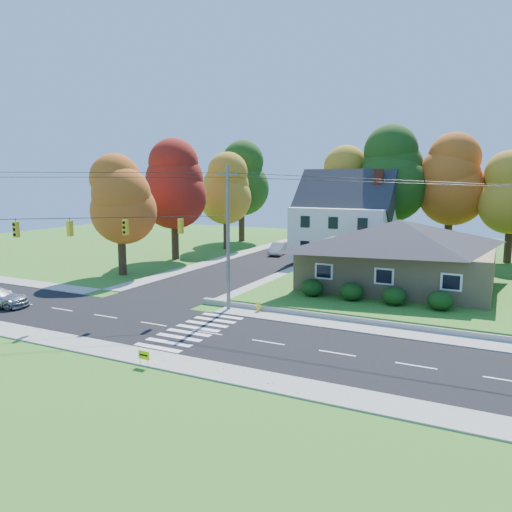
# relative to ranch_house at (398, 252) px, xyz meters

# --- Properties ---
(ground) EXTENTS (120.00, 120.00, 0.00)m
(ground) POSITION_rel_ranch_house_xyz_m (-8.00, -16.00, -3.27)
(ground) COLOR #3D7923
(road_main) EXTENTS (90.00, 8.00, 0.02)m
(road_main) POSITION_rel_ranch_house_xyz_m (-8.00, -16.00, -3.26)
(road_main) COLOR black
(road_main) RESTS_ON ground
(road_cross) EXTENTS (8.00, 44.00, 0.02)m
(road_cross) POSITION_rel_ranch_house_xyz_m (-16.00, 10.00, -3.25)
(road_cross) COLOR black
(road_cross) RESTS_ON ground
(sidewalk_north) EXTENTS (90.00, 2.00, 0.08)m
(sidewalk_north) POSITION_rel_ranch_house_xyz_m (-8.00, -11.00, -3.23)
(sidewalk_north) COLOR #9C9A90
(sidewalk_north) RESTS_ON ground
(sidewalk_south) EXTENTS (90.00, 2.00, 0.08)m
(sidewalk_south) POSITION_rel_ranch_house_xyz_m (-8.00, -21.00, -3.23)
(sidewalk_south) COLOR #9C9A90
(sidewalk_south) RESTS_ON ground
(lawn) EXTENTS (30.00, 30.00, 0.50)m
(lawn) POSITION_rel_ranch_house_xyz_m (5.00, 5.00, -3.02)
(lawn) COLOR #3D7923
(lawn) RESTS_ON ground
(ranch_house) EXTENTS (14.60, 10.60, 5.40)m
(ranch_house) POSITION_rel_ranch_house_xyz_m (0.00, 0.00, 0.00)
(ranch_house) COLOR tan
(ranch_house) RESTS_ON lawn
(colonial_house) EXTENTS (10.40, 8.40, 9.60)m
(colonial_house) POSITION_rel_ranch_house_xyz_m (-7.96, 12.00, 1.32)
(colonial_house) COLOR silver
(colonial_house) RESTS_ON lawn
(hedge_row) EXTENTS (10.70, 1.70, 1.27)m
(hedge_row) POSITION_rel_ranch_house_xyz_m (-0.50, -6.20, -2.13)
(hedge_row) COLOR #163A10
(hedge_row) RESTS_ON lawn
(traffic_infrastructure) EXTENTS (38.10, 10.66, 10.00)m
(traffic_infrastructure) POSITION_rel_ranch_house_xyz_m (-8.15, -14.65, 1.88)
(traffic_infrastructure) COLOR #666059
(traffic_infrastructure) RESTS_ON ground
(tree_lot_0) EXTENTS (6.72, 6.72, 12.51)m
(tree_lot_0) POSITION_rel_ranch_house_xyz_m (-10.00, 18.00, 5.04)
(tree_lot_0) COLOR #3F2A19
(tree_lot_0) RESTS_ON lawn
(tree_lot_1) EXTENTS (7.84, 7.84, 14.60)m
(tree_lot_1) POSITION_rel_ranch_house_xyz_m (-4.00, 17.00, 6.35)
(tree_lot_1) COLOR #3F2A19
(tree_lot_1) RESTS_ON lawn
(tree_lot_2) EXTENTS (7.28, 7.28, 13.56)m
(tree_lot_2) POSITION_rel_ranch_house_xyz_m (2.00, 18.00, 5.70)
(tree_lot_2) COLOR #3F2A19
(tree_lot_2) RESTS_ON lawn
(tree_lot_3) EXTENTS (6.16, 6.16, 11.47)m
(tree_lot_3) POSITION_rel_ranch_house_xyz_m (8.00, 17.00, 4.39)
(tree_lot_3) COLOR #3F2A19
(tree_lot_3) RESTS_ON lawn
(tree_west_0) EXTENTS (6.16, 6.16, 11.47)m
(tree_west_0) POSITION_rel_ranch_house_xyz_m (-25.00, -4.00, 3.89)
(tree_west_0) COLOR #3F2A19
(tree_west_0) RESTS_ON ground
(tree_west_1) EXTENTS (7.28, 7.28, 13.56)m
(tree_west_1) POSITION_rel_ranch_house_xyz_m (-26.00, 6.00, 5.20)
(tree_west_1) COLOR #3F2A19
(tree_west_1) RESTS_ON ground
(tree_west_2) EXTENTS (6.72, 6.72, 12.51)m
(tree_west_2) POSITION_rel_ranch_house_xyz_m (-25.00, 16.00, 4.54)
(tree_west_2) COLOR #3F2A19
(tree_west_2) RESTS_ON ground
(tree_west_3) EXTENTS (7.84, 7.84, 14.60)m
(tree_west_3) POSITION_rel_ranch_house_xyz_m (-27.00, 24.00, 5.85)
(tree_west_3) COLOR #3F2A19
(tree_west_3) RESTS_ON ground
(white_car) EXTENTS (2.19, 4.66, 1.48)m
(white_car) POSITION_rel_ranch_house_xyz_m (-16.80, 14.36, -2.51)
(white_car) COLOR silver
(white_car) RESTS_ON road_cross
(fire_hydrant) EXTENTS (0.42, 0.34, 0.76)m
(fire_hydrant) POSITION_rel_ranch_house_xyz_m (-7.33, -10.47, -2.90)
(fire_hydrant) COLOR yellow
(fire_hydrant) RESTS_ON ground
(yard_sign) EXTENTS (0.65, 0.03, 0.81)m
(yard_sign) POSITION_rel_ranch_house_xyz_m (-7.91, -21.99, -2.69)
(yard_sign) COLOR black
(yard_sign) RESTS_ON ground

